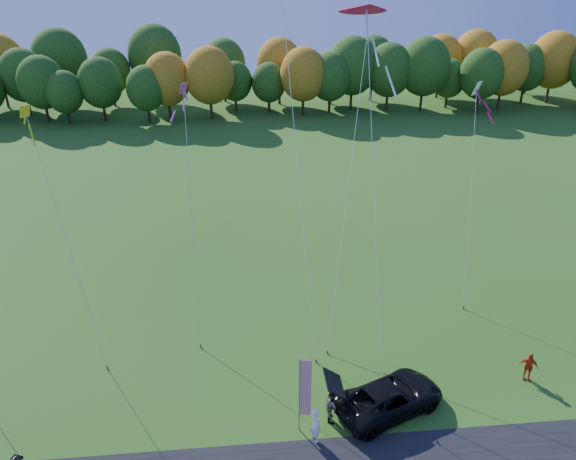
{
  "coord_description": "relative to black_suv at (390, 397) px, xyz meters",
  "views": [
    {
      "loc": [
        -2.45,
        -19.06,
        19.49
      ],
      "look_at": [
        0.0,
        6.0,
        7.0
      ],
      "focal_mm": 35.0,
      "sensor_mm": 36.0,
      "label": 1
    }
  ],
  "objects": [
    {
      "name": "ground",
      "position": [
        -4.26,
        -0.48,
        -0.75
      ],
      "size": [
        160.0,
        160.0,
        0.0
      ],
      "primitive_type": "plane",
      "color": "#225416"
    },
    {
      "name": "tree_line",
      "position": [
        -4.26,
        54.52,
        -0.75
      ],
      "size": [
        116.0,
        12.0,
        10.0
      ],
      "primitive_type": null,
      "color": "#1E4711",
      "rests_on": "ground"
    },
    {
      "name": "black_suv",
      "position": [
        0.0,
        0.0,
        0.0
      ],
      "size": [
        5.91,
        4.39,
        1.49
      ],
      "primitive_type": "imported",
      "rotation": [
        0.0,
        0.0,
        1.98
      ],
      "color": "black",
      "rests_on": "ground"
    },
    {
      "name": "person_tailgate_a",
      "position": [
        -3.74,
        -1.49,
        0.17
      ],
      "size": [
        0.64,
        0.78,
        1.83
      ],
      "primitive_type": "imported",
      "rotation": [
        0.0,
        0.0,
        1.92
      ],
      "color": "white",
      "rests_on": "ground"
    },
    {
      "name": "person_tailgate_b",
      "position": [
        -2.79,
        -0.32,
        0.07
      ],
      "size": [
        0.69,
        0.85,
        1.63
      ],
      "primitive_type": "imported",
      "rotation": [
        0.0,
        0.0,
        1.48
      ],
      "color": "gray",
      "rests_on": "ground"
    },
    {
      "name": "person_east",
      "position": [
        7.51,
        1.41,
        0.04
      ],
      "size": [
        1.0,
        0.77,
        1.58
      ],
      "primitive_type": "imported",
      "rotation": [
        0.0,
        0.0,
        -0.48
      ],
      "color": "#C03712",
      "rests_on": "ground"
    },
    {
      "name": "feather_flag",
      "position": [
        -4.18,
        -0.88,
        1.76
      ],
      "size": [
        0.54,
        0.1,
        4.09
      ],
      "color": "#999999",
      "rests_on": "ground"
    },
    {
      "name": "kite_delta_blue",
      "position": [
        -3.81,
        9.65,
        13.3
      ],
      "size": [
        3.16,
        12.59,
        28.36
      ],
      "color": "#4C3F33",
      "rests_on": "ground"
    },
    {
      "name": "kite_parafoil_orange",
      "position": [
        0.22,
        11.08,
        10.71
      ],
      "size": [
        6.71,
        14.01,
        23.31
      ],
      "color": "#4C3F33",
      "rests_on": "ground"
    },
    {
      "name": "kite_delta_red",
      "position": [
        0.18,
        6.7,
        9.3
      ],
      "size": [
        2.7,
        11.34,
        18.4
      ],
      "color": "#4C3F33",
      "rests_on": "ground"
    },
    {
      "name": "kite_diamond_yellow",
      "position": [
        -15.8,
        7.67,
        5.33
      ],
      "size": [
        4.48,
        7.4,
        12.64
      ],
      "color": "#4C3F33",
      "rests_on": "ground"
    },
    {
      "name": "kite_diamond_white",
      "position": [
        7.22,
        10.31,
        5.65
      ],
      "size": [
        1.74,
        5.71,
        13.07
      ],
      "color": "#4C3F33",
      "rests_on": "ground"
    },
    {
      "name": "kite_diamond_pink",
      "position": [
        -9.26,
        8.88,
        6.09
      ],
      "size": [
        1.03,
        6.84,
        13.41
      ],
      "color": "#4C3F33",
      "rests_on": "ground"
    }
  ]
}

